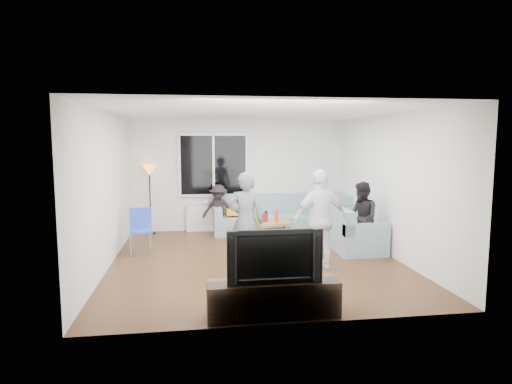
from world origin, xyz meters
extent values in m
cube|color=#56351C|center=(0.00, 0.00, -0.02)|extent=(5.00, 5.50, 0.04)
cube|color=white|center=(0.00, 0.00, 2.62)|extent=(5.00, 5.50, 0.04)
cube|color=silver|center=(0.00, 2.77, 1.30)|extent=(5.00, 0.04, 2.60)
cube|color=silver|center=(0.00, -2.77, 1.30)|extent=(5.00, 0.04, 2.60)
cube|color=silver|center=(-2.52, 0.00, 1.30)|extent=(0.04, 5.50, 2.60)
cube|color=silver|center=(2.52, 0.00, 1.30)|extent=(0.04, 5.50, 2.60)
cube|color=white|center=(-0.60, 2.69, 1.55)|extent=(1.62, 0.06, 1.47)
cube|color=black|center=(-0.60, 2.65, 1.55)|extent=(1.50, 0.02, 1.35)
cube|color=white|center=(-0.60, 2.64, 1.55)|extent=(0.05, 0.03, 1.35)
cube|color=silver|center=(-0.60, 2.65, 0.31)|extent=(1.30, 0.12, 0.62)
imported|color=#266029|center=(-0.40, 2.62, 0.81)|extent=(0.22, 0.18, 0.37)
imported|color=silver|center=(-0.79, 2.62, 0.71)|extent=(0.17, 0.17, 0.17)
cube|color=gray|center=(2.23, 2.27, 0.42)|extent=(0.85, 0.85, 0.85)
cube|color=orange|center=(-0.16, 2.25, 0.51)|extent=(0.41, 0.36, 0.14)
cube|color=maroon|center=(0.04, 2.33, 0.51)|extent=(0.42, 0.38, 0.13)
cube|color=#A47E4F|center=(0.38, 1.44, 0.20)|extent=(1.23, 0.90, 0.40)
cylinder|color=maroon|center=(0.38, 1.51, 0.49)|extent=(0.17, 0.17, 0.17)
imported|color=#4F4E53|center=(-0.23, -0.55, 0.81)|extent=(0.66, 0.51, 1.63)
imported|color=silver|center=(1.00, -0.64, 0.83)|extent=(1.02, 0.55, 1.65)
imported|color=black|center=(2.02, 0.13, 0.68)|extent=(0.52, 0.67, 1.36)
imported|color=black|center=(-0.52, 2.30, 0.56)|extent=(0.79, 0.54, 1.13)
cube|color=#37281B|center=(-0.14, -2.50, 0.22)|extent=(1.60, 0.40, 0.44)
imported|color=black|center=(-0.14, -2.50, 0.77)|extent=(1.14, 0.15, 0.65)
cylinder|color=black|center=(0.46, 1.57, 0.51)|extent=(0.07, 0.07, 0.23)
cylinder|color=#2E991B|center=(0.22, 1.28, 0.52)|extent=(0.08, 0.08, 0.24)
cylinder|color=red|center=(0.64, 1.33, 0.54)|extent=(0.07, 0.07, 0.29)
camera|label=1|loc=(-1.07, -7.51, 2.13)|focal=30.63mm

